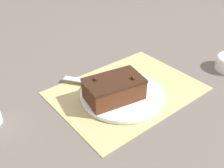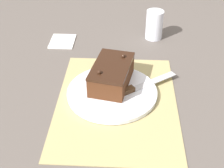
{
  "view_description": "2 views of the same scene",
  "coord_description": "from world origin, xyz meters",
  "px_view_note": "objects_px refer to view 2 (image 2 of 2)",
  "views": [
    {
      "loc": [
        -0.48,
        -0.51,
        0.5
      ],
      "look_at": [
        -0.05,
        0.01,
        0.04
      ],
      "focal_mm": 42.0,
      "sensor_mm": 36.0,
      "label": 1
    },
    {
      "loc": [
        0.68,
        0.02,
        0.57
      ],
      "look_at": [
        -0.04,
        -0.02,
        0.03
      ],
      "focal_mm": 50.0,
      "sensor_mm": 36.0,
      "label": 2
    }
  ],
  "objects_px": {
    "cake_plate": "(112,92)",
    "serving_knife": "(134,88)",
    "drinking_glass": "(154,25)",
    "chocolate_cake": "(112,74)"
  },
  "relations": [
    {
      "from": "chocolate_cake",
      "to": "serving_knife",
      "type": "distance_m",
      "value": 0.08
    },
    {
      "from": "cake_plate",
      "to": "drinking_glass",
      "type": "relative_size",
      "value": 2.42
    },
    {
      "from": "drinking_glass",
      "to": "serving_knife",
      "type": "bearing_deg",
      "value": -12.26
    },
    {
      "from": "cake_plate",
      "to": "drinking_glass",
      "type": "bearing_deg",
      "value": 158.81
    },
    {
      "from": "chocolate_cake",
      "to": "serving_knife",
      "type": "relative_size",
      "value": 0.94
    },
    {
      "from": "chocolate_cake",
      "to": "cake_plate",
      "type": "bearing_deg",
      "value": 4.76
    },
    {
      "from": "serving_knife",
      "to": "cake_plate",
      "type": "bearing_deg",
      "value": -118.93
    },
    {
      "from": "cake_plate",
      "to": "drinking_glass",
      "type": "xyz_separation_m",
      "value": [
        -0.36,
        0.14,
        0.04
      ]
    },
    {
      "from": "cake_plate",
      "to": "serving_knife",
      "type": "height_order",
      "value": "serving_knife"
    },
    {
      "from": "chocolate_cake",
      "to": "drinking_glass",
      "type": "height_order",
      "value": "drinking_glass"
    }
  ]
}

